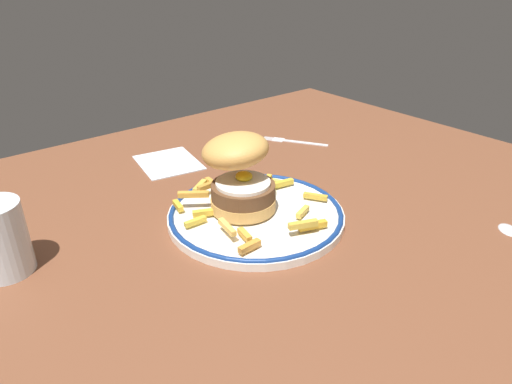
{
  "coord_description": "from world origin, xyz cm",
  "views": [
    {
      "loc": [
        -35.37,
        -45.83,
        35.54
      ],
      "look_at": [
        2.69,
        0.65,
        4.6
      ],
      "focal_mm": 31.94,
      "sensor_mm": 36.0,
      "label": 1
    }
  ],
  "objects_px": {
    "dinner_plate": "(256,214)",
    "burger": "(239,171)",
    "napkin": "(168,162)",
    "water_glass": "(1,243)",
    "fork": "(293,141)"
  },
  "relations": [
    {
      "from": "burger",
      "to": "napkin",
      "type": "bearing_deg",
      "value": 86.97
    },
    {
      "from": "dinner_plate",
      "to": "fork",
      "type": "relative_size",
      "value": 2.07
    },
    {
      "from": "water_glass",
      "to": "fork",
      "type": "distance_m",
      "value": 0.61
    },
    {
      "from": "dinner_plate",
      "to": "burger",
      "type": "distance_m",
      "value": 0.07
    },
    {
      "from": "dinner_plate",
      "to": "water_glass",
      "type": "bearing_deg",
      "value": 163.04
    },
    {
      "from": "water_glass",
      "to": "napkin",
      "type": "height_order",
      "value": "water_glass"
    },
    {
      "from": "water_glass",
      "to": "napkin",
      "type": "bearing_deg",
      "value": 27.69
    },
    {
      "from": "dinner_plate",
      "to": "burger",
      "type": "height_order",
      "value": "burger"
    },
    {
      "from": "water_glass",
      "to": "fork",
      "type": "relative_size",
      "value": 0.74
    },
    {
      "from": "fork",
      "to": "napkin",
      "type": "bearing_deg",
      "value": 165.25
    },
    {
      "from": "water_glass",
      "to": "fork",
      "type": "xyz_separation_m",
      "value": [
        0.6,
        0.1,
        -0.04
      ]
    },
    {
      "from": "burger",
      "to": "water_glass",
      "type": "bearing_deg",
      "value": 167.16
    },
    {
      "from": "dinner_plate",
      "to": "burger",
      "type": "xyz_separation_m",
      "value": [
        -0.01,
        0.03,
        0.07
      ]
    },
    {
      "from": "burger",
      "to": "napkin",
      "type": "xyz_separation_m",
      "value": [
        0.01,
        0.25,
        -0.07
      ]
    },
    {
      "from": "burger",
      "to": "napkin",
      "type": "distance_m",
      "value": 0.26
    }
  ]
}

